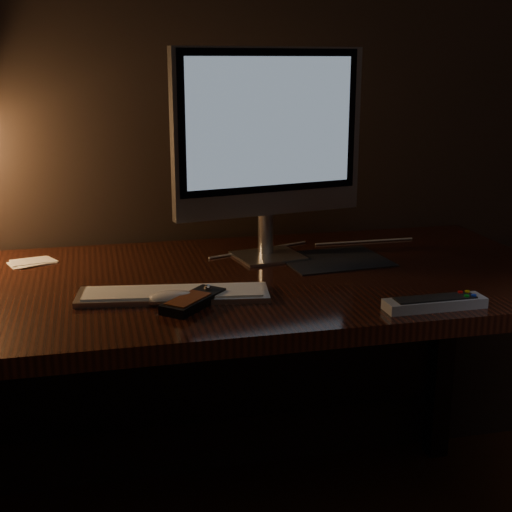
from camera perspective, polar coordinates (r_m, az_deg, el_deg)
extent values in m
cube|color=black|center=(1.99, -4.96, 18.53)|extent=(4.00, 0.02, 2.70)
cube|color=black|center=(1.67, -2.44, -2.37)|extent=(1.60, 0.75, 0.04)
cube|color=black|center=(2.33, 14.66, -7.43)|extent=(0.06, 0.06, 0.71)
cube|color=black|center=(2.08, -4.15, -6.76)|extent=(1.48, 0.02, 0.51)
cube|color=silver|center=(1.83, 0.97, 0.00)|extent=(0.19, 0.17, 0.01)
cylinder|color=silver|center=(1.84, 0.78, 1.95)|extent=(0.05, 0.05, 0.11)
cube|color=silver|center=(1.77, 1.06, 9.84)|extent=(0.49, 0.12, 0.41)
cube|color=black|center=(1.75, 1.20, 10.67)|extent=(0.46, 0.09, 0.34)
cube|color=#95AFCC|center=(1.75, 1.22, 10.66)|extent=(0.43, 0.08, 0.31)
cube|color=silver|center=(1.53, -6.63, -3.03)|extent=(0.42, 0.17, 0.02)
cube|color=black|center=(1.81, 6.28, -0.29)|extent=(0.28, 0.23, 0.00)
ellipsoid|color=white|center=(1.50, -6.66, -3.43)|extent=(0.10, 0.06, 0.02)
cube|color=black|center=(1.48, -5.03, -3.62)|extent=(0.15, 0.16, 0.02)
cube|color=brown|center=(1.47, -5.04, -3.24)|extent=(0.10, 0.11, 0.00)
sphere|color=silver|center=(1.47, -5.04, -3.18)|extent=(0.02, 0.02, 0.02)
cube|color=#9C9EA2|center=(1.50, 14.11, -3.70)|extent=(0.21, 0.06, 0.02)
cube|color=black|center=(1.50, 14.14, -3.28)|extent=(0.17, 0.04, 0.00)
cylinder|color=red|center=(1.49, 14.14, -3.16)|extent=(0.01, 0.01, 0.00)
cylinder|color=#0C8C19|center=(1.49, 14.14, -3.16)|extent=(0.01, 0.01, 0.00)
cylinder|color=gold|center=(1.49, 14.14, -3.16)|extent=(0.01, 0.01, 0.00)
cylinder|color=#1433BF|center=(1.49, 14.14, -3.16)|extent=(0.01, 0.01, 0.00)
cube|color=white|center=(1.86, -17.51, -0.47)|extent=(0.13, 0.10, 0.01)
cylinder|color=white|center=(1.93, 4.67, 0.77)|extent=(0.59, 0.09, 0.01)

